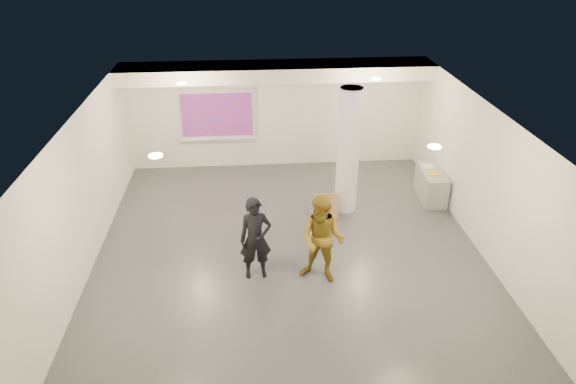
{
  "coord_description": "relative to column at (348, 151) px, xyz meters",
  "views": [
    {
      "loc": [
        -0.76,
        -8.87,
        6.18
      ],
      "look_at": [
        0.0,
        0.4,
        1.25
      ],
      "focal_mm": 32.0,
      "sensor_mm": 36.0,
      "label": 1
    }
  ],
  "objects": [
    {
      "name": "floor",
      "position": [
        -1.5,
        -1.8,
        -1.5
      ],
      "size": [
        8.0,
        9.0,
        0.01
      ],
      "primitive_type": "cube",
      "color": "#3C3E44",
      "rests_on": "ground"
    },
    {
      "name": "ceiling",
      "position": [
        -1.5,
        -1.8,
        1.5
      ],
      "size": [
        8.0,
        9.0,
        0.01
      ],
      "primitive_type": "cube",
      "color": "silver",
      "rests_on": "floor"
    },
    {
      "name": "wall_back",
      "position": [
        -1.5,
        2.7,
        0.0
      ],
      "size": [
        8.0,
        0.01,
        3.0
      ],
      "primitive_type": "cube",
      "color": "silver",
      "rests_on": "floor"
    },
    {
      "name": "wall_front",
      "position": [
        -1.5,
        -6.3,
        0.0
      ],
      "size": [
        8.0,
        0.01,
        3.0
      ],
      "primitive_type": "cube",
      "color": "silver",
      "rests_on": "floor"
    },
    {
      "name": "wall_left",
      "position": [
        -5.5,
        -1.8,
        0.0
      ],
      "size": [
        0.01,
        9.0,
        3.0
      ],
      "primitive_type": "cube",
      "color": "silver",
      "rests_on": "floor"
    },
    {
      "name": "wall_right",
      "position": [
        2.5,
        -1.8,
        0.0
      ],
      "size": [
        0.01,
        9.0,
        3.0
      ],
      "primitive_type": "cube",
      "color": "silver",
      "rests_on": "floor"
    },
    {
      "name": "soffit_band",
      "position": [
        -1.5,
        2.15,
        1.32
      ],
      "size": [
        8.0,
        1.1,
        0.36
      ],
      "primitive_type": "cube",
      "color": "white",
      "rests_on": "ceiling"
    },
    {
      "name": "downlight_nw",
      "position": [
        -3.7,
        0.7,
        1.48
      ],
      "size": [
        0.22,
        0.22,
        0.02
      ],
      "primitive_type": "cylinder",
      "color": "#FFEE95",
      "rests_on": "ceiling"
    },
    {
      "name": "downlight_ne",
      "position": [
        0.7,
        0.7,
        1.48
      ],
      "size": [
        0.22,
        0.22,
        0.02
      ],
      "primitive_type": "cylinder",
      "color": "#FFEE95",
      "rests_on": "ceiling"
    },
    {
      "name": "downlight_sw",
      "position": [
        -3.7,
        -3.3,
        1.48
      ],
      "size": [
        0.22,
        0.22,
        0.02
      ],
      "primitive_type": "cylinder",
      "color": "#FFEE95",
      "rests_on": "ceiling"
    },
    {
      "name": "downlight_se",
      "position": [
        0.7,
        -3.3,
        1.48
      ],
      "size": [
        0.22,
        0.22,
        0.02
      ],
      "primitive_type": "cylinder",
      "color": "#FFEE95",
      "rests_on": "ceiling"
    },
    {
      "name": "column",
      "position": [
        0.0,
        0.0,
        0.0
      ],
      "size": [
        0.52,
        0.52,
        3.0
      ],
      "primitive_type": "cylinder",
      "color": "white",
      "rests_on": "floor"
    },
    {
      "name": "projection_screen",
      "position": [
        -3.1,
        2.65,
        0.03
      ],
      "size": [
        2.1,
        0.13,
        1.42
      ],
      "color": "white",
      "rests_on": "wall_back"
    },
    {
      "name": "credenza",
      "position": [
        2.22,
        0.36,
        -1.13
      ],
      "size": [
        0.61,
        1.31,
        0.74
      ],
      "primitive_type": "cube",
      "rotation": [
        0.0,
        0.0,
        -0.06
      ],
      "color": "gray",
      "rests_on": "floor"
    },
    {
      "name": "papers_stack",
      "position": [
        2.17,
        0.62,
        -0.75
      ],
      "size": [
        0.27,
        0.34,
        0.02
      ],
      "primitive_type": "cube",
      "rotation": [
        0.0,
        0.0,
        -0.04
      ],
      "color": "white",
      "rests_on": "credenza"
    },
    {
      "name": "postit_pad",
      "position": [
        2.19,
        0.21,
        -0.74
      ],
      "size": [
        0.21,
        0.27,
        0.03
      ],
      "primitive_type": "cube",
      "rotation": [
        0.0,
        0.0,
        -0.07
      ],
      "color": "yellow",
      "rests_on": "credenza"
    },
    {
      "name": "cardboard_back",
      "position": [
        -0.55,
        -0.42,
        -1.19
      ],
      "size": [
        0.57,
        0.16,
        0.62
      ],
      "primitive_type": "cube",
      "rotation": [
        -0.17,
        0.0,
        -0.01
      ],
      "color": "#A27C4B",
      "rests_on": "floor"
    },
    {
      "name": "cardboard_front",
      "position": [
        -0.48,
        -0.37,
        -1.24
      ],
      "size": [
        0.49,
        0.22,
        0.52
      ],
      "primitive_type": "cube",
      "rotation": [
        -0.3,
        0.0,
        -0.04
      ],
      "color": "#A27C4B",
      "rests_on": "floor"
    },
    {
      "name": "woman",
      "position": [
        -2.21,
        -2.48,
        -0.65
      ],
      "size": [
        0.65,
        0.46,
        1.69
      ],
      "primitive_type": "imported",
      "rotation": [
        0.0,
        0.0,
        0.09
      ],
      "color": "black",
      "rests_on": "floor"
    },
    {
      "name": "man",
      "position": [
        -0.96,
        -2.68,
        -0.61
      ],
      "size": [
        1.07,
        0.97,
        1.79
      ],
      "primitive_type": "imported",
      "rotation": [
        0.0,
        0.0,
        -0.42
      ],
      "color": "olive",
      "rests_on": "floor"
    }
  ]
}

